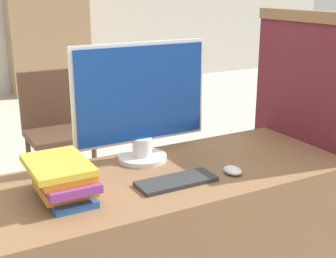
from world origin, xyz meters
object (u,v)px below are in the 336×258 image
(monitor, at_px, (141,102))
(far_chair, at_px, (56,124))
(keyboard, at_px, (176,181))
(mouse, at_px, (233,170))
(book_stack, at_px, (63,178))

(monitor, distance_m, far_chair, 1.68)
(keyboard, bearing_deg, far_chair, 88.14)
(monitor, height_order, mouse, monitor)
(book_stack, bearing_deg, far_chair, 75.49)
(mouse, distance_m, book_stack, 0.65)
(keyboard, relative_size, book_stack, 1.04)
(keyboard, relative_size, far_chair, 0.35)
(book_stack, bearing_deg, keyboard, -11.97)
(monitor, bearing_deg, keyboard, -89.30)
(mouse, xyz_separation_m, book_stack, (-0.64, 0.11, 0.06))
(keyboard, distance_m, far_chair, 1.90)
(keyboard, height_order, mouse, mouse)
(monitor, distance_m, mouse, 0.46)
(monitor, xyz_separation_m, far_chair, (0.06, 1.60, -0.52))
(mouse, relative_size, far_chair, 0.10)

